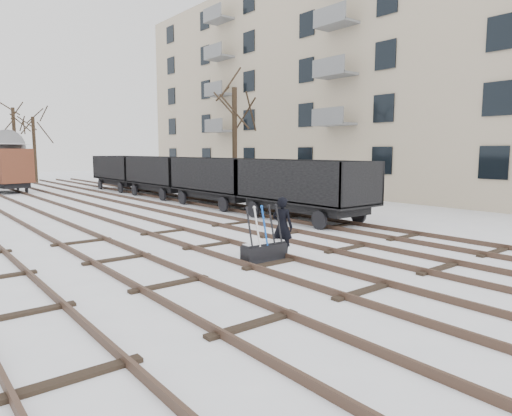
# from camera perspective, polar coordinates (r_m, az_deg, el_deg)

# --- Properties ---
(ground) EXTENTS (120.00, 120.00, 0.00)m
(ground) POSITION_cam_1_polar(r_m,az_deg,el_deg) (12.06, 2.09, -7.08)
(ground) COLOR white
(ground) RESTS_ON ground
(tracks) EXTENTS (13.90, 52.00, 0.16)m
(tracks) POSITION_cam_1_polar(r_m,az_deg,el_deg) (23.97, -19.69, -0.17)
(tracks) COLOR black
(tracks) RESTS_ON ground
(apartment_block) EXTENTS (10.12, 45.00, 16.10)m
(apartment_block) POSITION_cam_1_polar(r_m,az_deg,el_deg) (36.17, 12.13, 15.10)
(apartment_block) COLOR #BFAE93
(apartment_block) RESTS_ON ground
(ground_frame) EXTENTS (1.31, 0.46, 1.49)m
(ground_frame) POSITION_cam_1_polar(r_m,az_deg,el_deg) (12.42, 1.02, -5.30)
(ground_frame) COLOR black
(ground_frame) RESTS_ON ground
(worker) EXTENTS (0.60, 0.72, 1.69)m
(worker) POSITION_cam_1_polar(r_m,az_deg,el_deg) (12.87, 3.32, -2.32)
(worker) COLOR black
(worker) RESTS_ON ground
(freight_wagon_a) EXTENTS (2.51, 6.28, 2.57)m
(freight_wagon_a) POSITION_cam_1_polar(r_m,az_deg,el_deg) (19.51, 6.00, 1.30)
(freight_wagon_a) COLOR black
(freight_wagon_a) RESTS_ON ground
(freight_wagon_b) EXTENTS (2.51, 6.28, 2.57)m
(freight_wagon_b) POSITION_cam_1_polar(r_m,az_deg,el_deg) (24.47, -4.56, 2.50)
(freight_wagon_b) COLOR black
(freight_wagon_b) RESTS_ON ground
(freight_wagon_c) EXTENTS (2.51, 6.28, 2.57)m
(freight_wagon_c) POSITION_cam_1_polar(r_m,az_deg,el_deg) (29.98, -11.42, 3.24)
(freight_wagon_c) COLOR black
(freight_wagon_c) RESTS_ON ground
(freight_wagon_d) EXTENTS (2.51, 6.28, 2.57)m
(freight_wagon_d) POSITION_cam_1_polar(r_m,az_deg,el_deg) (35.79, -16.11, 3.72)
(freight_wagon_d) COLOR black
(freight_wagon_d) RESTS_ON ground
(box_van_wagon) EXTENTS (3.15, 4.85, 3.43)m
(box_van_wagon) POSITION_cam_1_polar(r_m,az_deg,el_deg) (36.87, -28.87, 4.79)
(box_van_wagon) COLOR black
(box_van_wagon) RESTS_ON ground
(tree_near) EXTENTS (0.30, 0.30, 6.63)m
(tree_near) POSITION_cam_1_polar(r_m,az_deg,el_deg) (27.20, -2.68, 7.90)
(tree_near) COLOR black
(tree_near) RESTS_ON ground
(tree_far_left) EXTENTS (0.30, 0.30, 6.71)m
(tree_far_left) POSITION_cam_1_polar(r_m,az_deg,el_deg) (45.87, -27.89, 6.85)
(tree_far_left) COLOR black
(tree_far_left) RESTS_ON ground
(tree_far_right) EXTENTS (0.30, 0.30, 6.02)m
(tree_far_right) POSITION_cam_1_polar(r_m,az_deg,el_deg) (46.63, -25.94, 6.52)
(tree_far_right) COLOR black
(tree_far_right) RESTS_ON ground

